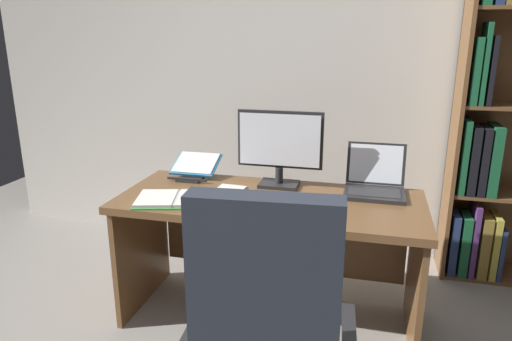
{
  "coord_description": "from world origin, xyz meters",
  "views": [
    {
      "loc": [
        0.32,
        -1.17,
        1.55
      ],
      "look_at": [
        -0.24,
        1.05,
        0.88
      ],
      "focal_mm": 32.55,
      "sensor_mm": 36.0,
      "label": 1
    }
  ],
  "objects_px": {
    "monitor": "(280,149)",
    "keyboard": "(266,203)",
    "desk": "(272,227)",
    "reading_stand_with_book": "(195,166)",
    "laptop": "(375,183)",
    "open_binder": "(177,199)",
    "pen": "(231,190)",
    "computer_mouse": "(326,207)",
    "notepad": "(228,191)"
  },
  "relations": [
    {
      "from": "computer_mouse",
      "to": "notepad",
      "type": "bearing_deg",
      "value": 164.57
    },
    {
      "from": "laptop",
      "to": "pen",
      "type": "xyz_separation_m",
      "value": [
        -0.76,
        -0.19,
        -0.04
      ]
    },
    {
      "from": "notepad",
      "to": "pen",
      "type": "bearing_deg",
      "value": 0.0
    },
    {
      "from": "computer_mouse",
      "to": "pen",
      "type": "bearing_deg",
      "value": 164.02
    },
    {
      "from": "keyboard",
      "to": "notepad",
      "type": "xyz_separation_m",
      "value": [
        -0.25,
        0.15,
        -0.01
      ]
    },
    {
      "from": "pen",
      "to": "notepad",
      "type": "bearing_deg",
      "value": 180.0
    },
    {
      "from": "desk",
      "to": "open_binder",
      "type": "bearing_deg",
      "value": -152.59
    },
    {
      "from": "pen",
      "to": "computer_mouse",
      "type": "bearing_deg",
      "value": -15.98
    },
    {
      "from": "computer_mouse",
      "to": "reading_stand_with_book",
      "type": "distance_m",
      "value": 0.92
    },
    {
      "from": "notepad",
      "to": "pen",
      "type": "xyz_separation_m",
      "value": [
        0.02,
        0.0,
        0.01
      ]
    },
    {
      "from": "monitor",
      "to": "computer_mouse",
      "type": "bearing_deg",
      "value": -48.02
    },
    {
      "from": "laptop",
      "to": "notepad",
      "type": "distance_m",
      "value": 0.8
    },
    {
      "from": "reading_stand_with_book",
      "to": "keyboard",
      "type": "bearing_deg",
      "value": -36.2
    },
    {
      "from": "computer_mouse",
      "to": "pen",
      "type": "relative_size",
      "value": 0.74
    },
    {
      "from": "laptop",
      "to": "open_binder",
      "type": "bearing_deg",
      "value": -158.63
    },
    {
      "from": "monitor",
      "to": "pen",
      "type": "bearing_deg",
      "value": -141.88
    },
    {
      "from": "laptop",
      "to": "desk",
      "type": "bearing_deg",
      "value": -164.26
    },
    {
      "from": "desk",
      "to": "monitor",
      "type": "bearing_deg",
      "value": 87.41
    },
    {
      "from": "monitor",
      "to": "notepad",
      "type": "height_order",
      "value": "monitor"
    },
    {
      "from": "desk",
      "to": "monitor",
      "type": "xyz_separation_m",
      "value": [
        0.01,
        0.14,
        0.42
      ]
    },
    {
      "from": "desk",
      "to": "notepad",
      "type": "bearing_deg",
      "value": -171.47
    },
    {
      "from": "reading_stand_with_book",
      "to": "open_binder",
      "type": "height_order",
      "value": "reading_stand_with_book"
    },
    {
      "from": "monitor",
      "to": "keyboard",
      "type": "xyz_separation_m",
      "value": [
        -0.0,
        -0.33,
        -0.21
      ]
    },
    {
      "from": "reading_stand_with_book",
      "to": "pen",
      "type": "bearing_deg",
      "value": -38.23
    },
    {
      "from": "laptop",
      "to": "pen",
      "type": "relative_size",
      "value": 2.27
    },
    {
      "from": "notepad",
      "to": "pen",
      "type": "distance_m",
      "value": 0.02
    },
    {
      "from": "monitor",
      "to": "laptop",
      "type": "height_order",
      "value": "monitor"
    },
    {
      "from": "laptop",
      "to": "computer_mouse",
      "type": "distance_m",
      "value": 0.41
    },
    {
      "from": "monitor",
      "to": "notepad",
      "type": "relative_size",
      "value": 2.3
    },
    {
      "from": "keyboard",
      "to": "open_binder",
      "type": "relative_size",
      "value": 0.89
    },
    {
      "from": "computer_mouse",
      "to": "reading_stand_with_book",
      "type": "bearing_deg",
      "value": 154.86
    },
    {
      "from": "open_binder",
      "to": "notepad",
      "type": "distance_m",
      "value": 0.3
    },
    {
      "from": "open_binder",
      "to": "laptop",
      "type": "bearing_deg",
      "value": 6.35
    },
    {
      "from": "reading_stand_with_book",
      "to": "notepad",
      "type": "relative_size",
      "value": 1.3
    },
    {
      "from": "keyboard",
      "to": "reading_stand_with_book",
      "type": "bearing_deg",
      "value": 143.8
    },
    {
      "from": "monitor",
      "to": "open_binder",
      "type": "height_order",
      "value": "monitor"
    },
    {
      "from": "reading_stand_with_book",
      "to": "monitor",
      "type": "bearing_deg",
      "value": -6.29
    },
    {
      "from": "laptop",
      "to": "reading_stand_with_book",
      "type": "distance_m",
      "value": 1.07
    },
    {
      "from": "reading_stand_with_book",
      "to": "desk",
      "type": "bearing_deg",
      "value": -21.04
    },
    {
      "from": "keyboard",
      "to": "pen",
      "type": "distance_m",
      "value": 0.28
    },
    {
      "from": "laptop",
      "to": "keyboard",
      "type": "distance_m",
      "value": 0.63
    },
    {
      "from": "desk",
      "to": "keyboard",
      "type": "distance_m",
      "value": 0.28
    },
    {
      "from": "laptop",
      "to": "notepad",
      "type": "height_order",
      "value": "laptop"
    },
    {
      "from": "keyboard",
      "to": "monitor",
      "type": "bearing_deg",
      "value": 90.0
    },
    {
      "from": "open_binder",
      "to": "pen",
      "type": "height_order",
      "value": "open_binder"
    },
    {
      "from": "open_binder",
      "to": "notepad",
      "type": "xyz_separation_m",
      "value": [
        0.22,
        0.2,
        -0.01
      ]
    },
    {
      "from": "desk",
      "to": "reading_stand_with_book",
      "type": "height_order",
      "value": "reading_stand_with_book"
    },
    {
      "from": "pen",
      "to": "desk",
      "type": "bearing_deg",
      "value": 9.27
    },
    {
      "from": "laptop",
      "to": "open_binder",
      "type": "distance_m",
      "value": 1.07
    },
    {
      "from": "monitor",
      "to": "laptop",
      "type": "relative_size",
      "value": 1.52
    }
  ]
}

